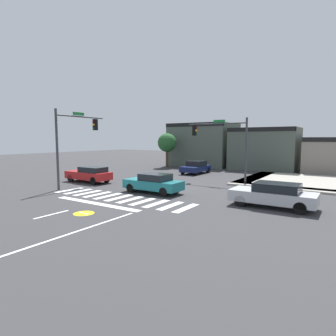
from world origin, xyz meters
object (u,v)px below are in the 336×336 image
Objects in this scene: traffic_signal_southwest at (75,135)px; roadside_tree at (167,143)px; car_silver at (274,195)px; car_teal at (154,183)px; traffic_signal_northeast at (222,138)px; car_red at (89,174)px; car_navy at (196,167)px.

traffic_signal_southwest reaches higher than roadside_tree.
roadside_tree reaches higher than car_silver.
traffic_signal_southwest is 1.32× the size of car_silver.
traffic_signal_northeast is at bearing -105.41° from car_teal.
car_red is at bearing -1.97° from car_silver.
car_navy is 12.16m from car_red.
traffic_signal_southwest reaches higher than car_red.
car_red is (-1.02, 2.26, -3.48)m from traffic_signal_southwest.
car_silver is 1.08× the size of car_teal.
traffic_signal_southwest reaches higher than car_silver.
car_navy is 0.89× the size of roadside_tree.
traffic_signal_northeast is at bearing -44.48° from traffic_signal_southwest.
car_red is at bearing -5.89° from car_teal.
car_silver is 23.71m from roadside_tree.
car_teal is 0.93× the size of roadside_tree.
car_red reaches higher than car_silver.
traffic_signal_northeast reaches higher than car_navy.
car_teal is (6.76, 1.46, -3.51)m from traffic_signal_southwest.
car_red is (-9.85, -6.73, -3.23)m from traffic_signal_northeast.
car_red is at bearing 24.23° from traffic_signal_southwest.
roadside_tree is (-2.63, 17.28, -0.87)m from traffic_signal_southwest.
traffic_signal_southwest is 1.48× the size of car_navy.
roadside_tree is (-17.69, 15.57, 2.62)m from car_silver.
car_silver is (11.17, -11.67, 0.01)m from car_navy.
traffic_signal_northeast is 14.16m from roadside_tree.
car_red is at bearing -23.85° from car_navy.
car_navy is (3.90, 13.38, -3.50)m from traffic_signal_southwest.
car_navy is at bearing -41.66° from traffic_signal_northeast.
traffic_signal_southwest is 7.75m from car_teal.
car_silver is (16.08, -0.55, -0.01)m from car_red.
car_navy is 0.92× the size of car_red.
car_teal is (-8.31, -0.25, -0.02)m from car_silver.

